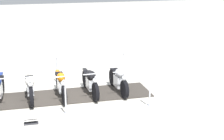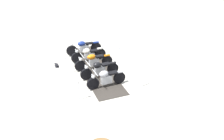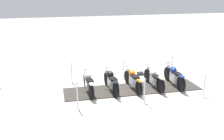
% 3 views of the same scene
% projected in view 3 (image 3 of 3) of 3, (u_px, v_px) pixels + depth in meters
% --- Properties ---
extents(ground_plane, '(80.00, 80.00, 0.00)m').
position_uv_depth(ground_plane, '(133.00, 89.00, 11.62)').
color(ground_plane, beige).
extents(display_platform, '(6.43, 2.09, 0.03)m').
position_uv_depth(display_platform, '(133.00, 89.00, 11.62)').
color(display_platform, '#38332D').
rests_on(display_platform, ground_plane).
extents(motorcycle_navy, '(0.61, 2.24, 0.99)m').
position_uv_depth(motorcycle_navy, '(174.00, 76.00, 11.94)').
color(motorcycle_navy, black).
rests_on(motorcycle_navy, display_platform).
extents(motorcycle_cream, '(0.61, 2.15, 0.97)m').
position_uv_depth(motorcycle_cream, '(154.00, 78.00, 11.73)').
color(motorcycle_cream, black).
rests_on(motorcycle_cream, display_platform).
extents(motorcycle_copper, '(0.67, 2.24, 0.93)m').
position_uv_depth(motorcycle_copper, '(133.00, 79.00, 11.51)').
color(motorcycle_copper, black).
rests_on(motorcycle_copper, display_platform).
extents(motorcycle_black, '(0.76, 2.15, 0.93)m').
position_uv_depth(motorcycle_black, '(111.00, 81.00, 11.29)').
color(motorcycle_black, black).
rests_on(motorcycle_black, display_platform).
extents(motorcycle_chrome, '(0.75, 2.04, 0.92)m').
position_uv_depth(motorcycle_chrome, '(88.00, 83.00, 11.07)').
color(motorcycle_chrome, black).
rests_on(motorcycle_chrome, display_platform).
extents(stanchion_left_rear, '(0.34, 0.34, 1.10)m').
position_uv_depth(stanchion_left_rear, '(78.00, 101.00, 9.49)').
color(stanchion_left_rear, silver).
rests_on(stanchion_left_rear, ground_plane).
extents(stanchion_right_mid, '(0.35, 0.35, 1.01)m').
position_uv_depth(stanchion_right_mid, '(124.00, 73.00, 12.98)').
color(stanchion_right_mid, silver).
rests_on(stanchion_right_mid, ground_plane).
extents(stanchion_left_mid, '(0.34, 0.34, 1.06)m').
position_uv_depth(stanchion_left_mid, '(144.00, 95.00, 10.07)').
color(stanchion_left_mid, silver).
rests_on(stanchion_left_mid, ground_plane).
extents(stanchion_left_front, '(0.33, 0.33, 1.05)m').
position_uv_depth(stanchion_left_front, '(204.00, 90.00, 10.64)').
color(stanchion_left_front, silver).
rests_on(stanchion_left_front, ground_plane).
extents(stanchion_right_front, '(0.31, 0.31, 1.09)m').
position_uv_depth(stanchion_right_front, '(171.00, 69.00, 13.54)').
color(stanchion_right_front, silver).
rests_on(stanchion_right_front, ground_plane).
extents(stanchion_right_rear, '(0.30, 0.30, 1.03)m').
position_uv_depth(stanchion_right_rear, '(72.00, 76.00, 12.40)').
color(stanchion_right_rear, silver).
rests_on(stanchion_right_rear, ground_plane).
extents(info_placard, '(0.43, 0.24, 0.18)m').
position_uv_depth(info_placard, '(140.00, 74.00, 13.64)').
color(info_placard, '#333338').
rests_on(info_placard, ground_plane).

